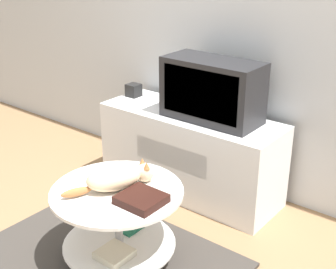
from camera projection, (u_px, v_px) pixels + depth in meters
name	position (u px, v px, depth m)	size (l,w,h in m)	color
ground_plane	(103.00, 264.00, 2.64)	(12.00, 12.00, 0.00)	#93704C
wall_back	(235.00, 4.00, 3.08)	(8.00, 0.05, 2.60)	silver
rug	(103.00, 262.00, 2.64)	(1.41, 1.07, 0.02)	#3D3833
tv_stand	(190.00, 153.00, 3.31)	(1.31, 0.46, 0.59)	white
tv	(212.00, 90.00, 3.03)	(0.65, 0.30, 0.40)	#232326
speaker	(134.00, 90.00, 3.54)	(0.10, 0.10, 0.10)	black
coffee_table	(118.00, 218.00, 2.55)	(0.72, 0.72, 0.44)	#B2B2B7
dvd_box	(141.00, 199.00, 2.36)	(0.22, 0.20, 0.04)	black
cat	(117.00, 177.00, 2.49)	(0.29, 0.48, 0.13)	beige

